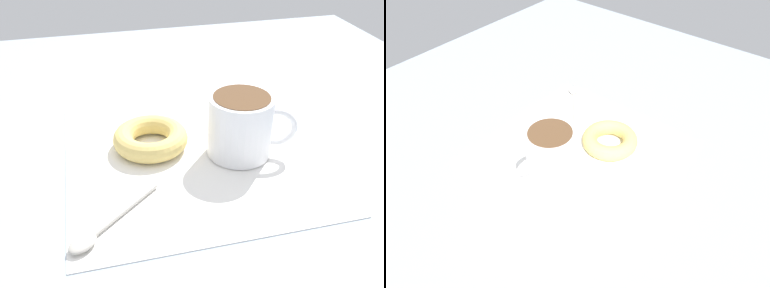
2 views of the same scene
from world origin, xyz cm
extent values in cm
cube|color=#99A8B7|center=(0.00, 0.00, -1.00)|extent=(120.00, 120.00, 2.00)
cube|color=white|center=(-2.47, 0.12, 0.15)|extent=(35.90, 35.90, 0.30)
cylinder|color=white|center=(-9.33, 0.85, 4.79)|extent=(9.20, 9.20, 8.98)
cylinder|color=brown|center=(-9.33, 0.85, 9.08)|extent=(8.00, 8.00, 0.60)
torus|color=white|center=(-14.15, 2.52, 4.79)|extent=(5.90, 2.79, 5.93)
torus|color=#E5C66B|center=(2.92, -3.74, 1.80)|extent=(11.15, 11.15, 3.00)
ellipsoid|color=#B7B2A8|center=(13.62, 14.47, 0.75)|extent=(4.29, 4.17, 0.90)
cylinder|color=#B7B2A8|center=(8.32, 9.91, 0.58)|extent=(9.19, 8.03, 0.56)
camera|label=1|loc=(10.10, 50.06, 35.56)|focal=40.00mm
camera|label=2|loc=(-45.11, -34.12, 51.07)|focal=35.00mm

